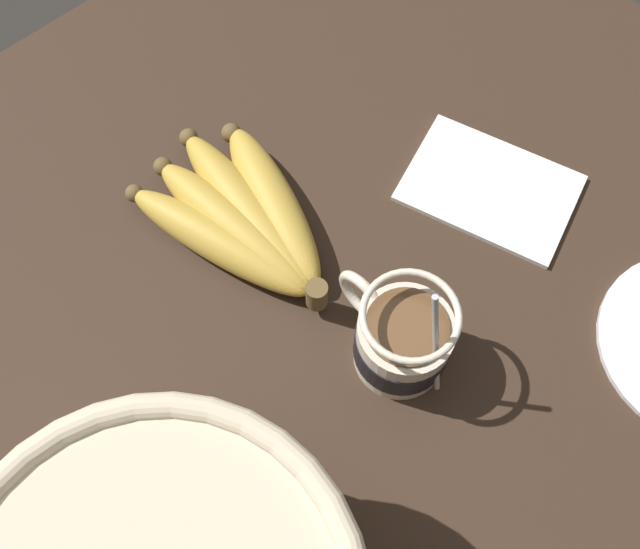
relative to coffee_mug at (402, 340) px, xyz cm
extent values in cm
cube|color=#332319|center=(5.28, -1.30, -5.37)|extent=(98.05, 98.05, 2.83)
cylinder|color=beige|center=(-0.15, 0.00, -0.39)|extent=(8.02, 8.02, 7.14)
cylinder|color=black|center=(-0.15, 0.00, -0.58)|extent=(8.22, 8.22, 3.38)
torus|color=beige|center=(4.78, 0.00, 0.87)|extent=(5.54, 0.90, 5.54)
cylinder|color=brown|center=(-0.15, 0.00, 3.28)|extent=(6.82, 6.82, 0.40)
torus|color=beige|center=(-0.15, 0.00, 5.70)|extent=(8.02, 8.02, 0.60)
cylinder|color=#B2B2B7|center=(-3.08, 0.00, 4.58)|extent=(3.53, 0.50, 14.18)
ellipsoid|color=#B2B2B7|center=(-1.56, 0.00, -2.46)|extent=(3.00, 2.00, 0.80)
cylinder|color=brown|center=(8.19, 2.20, -0.97)|extent=(2.00, 2.00, 3.00)
ellipsoid|color=#B79338|center=(18.20, -0.84, -1.74)|extent=(19.40, 9.74, 4.43)
sphere|color=brown|center=(27.26, -3.60, -1.74)|extent=(1.99, 1.99, 1.99)
ellipsoid|color=#B79338|center=(19.48, 0.98, -1.87)|extent=(21.03, 6.36, 4.16)
sphere|color=brown|center=(29.77, -0.13, -1.87)|extent=(1.87, 1.87, 1.87)
ellipsoid|color=#B79338|center=(18.96, 3.06, -1.87)|extent=(19.88, 5.72, 4.16)
sphere|color=brown|center=(28.74, 3.84, -1.87)|extent=(1.87, 1.87, 1.87)
ellipsoid|color=#B79338|center=(18.69, 5.07, -2.01)|extent=(20.10, 8.98, 3.90)
sphere|color=brown|center=(28.23, 7.68, -2.01)|extent=(1.75, 1.75, 1.75)
cube|color=white|center=(6.05, -19.03, -3.66)|extent=(19.17, 16.20, 0.60)
camera|label=1|loc=(-10.67, 19.03, 56.42)|focal=40.00mm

